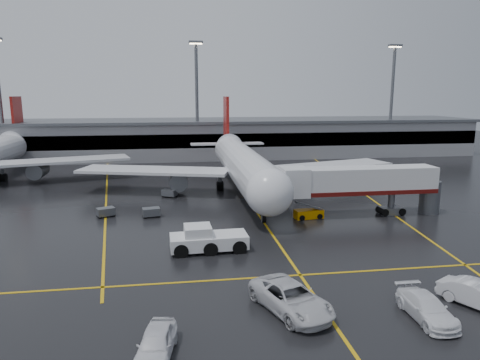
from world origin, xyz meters
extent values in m
plane|color=black|center=(0.00, 0.00, 0.00)|extent=(220.00, 220.00, 0.00)
cube|color=gold|center=(0.00, 0.00, 0.01)|extent=(0.25, 90.00, 0.02)
cube|color=gold|center=(0.00, -22.00, 0.01)|extent=(60.00, 0.25, 0.02)
cube|color=gold|center=(-20.00, 10.00, 0.01)|extent=(9.99, 69.35, 0.02)
cube|color=gold|center=(18.00, 10.00, 0.01)|extent=(7.57, 69.64, 0.02)
cube|color=gray|center=(0.00, 48.00, 4.00)|extent=(120.00, 18.00, 8.00)
cube|color=black|center=(0.00, 39.20, 4.50)|extent=(120.00, 0.40, 3.00)
cube|color=#595B60|center=(0.00, 48.00, 8.30)|extent=(122.00, 19.00, 0.60)
cylinder|color=#595B60|center=(-45.00, 42.00, 12.50)|extent=(0.70, 0.70, 25.00)
cylinder|color=#595B60|center=(-5.00, 42.00, 12.50)|extent=(0.70, 0.70, 25.00)
cube|color=#595B60|center=(-5.00, 42.00, 25.20)|extent=(3.00, 1.20, 0.50)
cube|color=#FFE5B2|center=(-5.00, 42.00, 24.90)|extent=(2.60, 0.90, 0.20)
cylinder|color=#595B60|center=(40.00, 42.00, 12.50)|extent=(0.70, 0.70, 25.00)
cube|color=#595B60|center=(40.00, 42.00, 25.20)|extent=(3.00, 1.20, 0.50)
cube|color=#FFE5B2|center=(40.00, 42.00, 24.90)|extent=(2.60, 0.90, 0.20)
cylinder|color=silver|center=(0.00, 8.00, 4.20)|extent=(5.20, 36.00, 5.20)
sphere|color=silver|center=(0.00, -10.00, 4.20)|extent=(5.20, 5.20, 5.20)
cone|color=silver|center=(0.00, 29.00, 4.80)|extent=(4.94, 8.00, 4.94)
cube|color=maroon|center=(0.00, 30.00, 9.70)|extent=(0.50, 5.50, 8.50)
cube|color=silver|center=(0.00, 29.00, 5.00)|extent=(14.00, 3.00, 0.25)
cube|color=silver|center=(-13.00, 10.00, 3.40)|extent=(22.80, 11.83, 0.40)
cube|color=silver|center=(13.00, 10.00, 3.40)|extent=(22.80, 11.83, 0.40)
cylinder|color=#595B60|center=(-9.50, 9.00, 2.00)|extent=(2.60, 4.50, 2.60)
cylinder|color=#595B60|center=(9.50, 9.00, 2.00)|extent=(2.60, 4.50, 2.60)
cylinder|color=#595B60|center=(0.00, -7.00, 1.00)|extent=(0.56, 0.56, 2.00)
cylinder|color=#595B60|center=(-3.20, 11.00, 1.00)|extent=(0.56, 0.56, 2.00)
cylinder|color=#595B60|center=(3.20, 11.00, 1.00)|extent=(0.56, 0.56, 2.00)
cylinder|color=black|center=(0.00, -7.00, 0.45)|extent=(0.40, 1.10, 1.10)
cylinder|color=black|center=(-3.20, 11.00, 0.55)|extent=(1.00, 1.40, 1.40)
cylinder|color=black|center=(3.20, 11.00, 0.55)|extent=(1.00, 1.40, 1.40)
cone|color=silver|center=(-42.00, 41.00, 4.80)|extent=(4.94, 8.00, 4.94)
cube|color=maroon|center=(-42.00, 42.00, 9.70)|extent=(0.50, 5.50, 8.50)
cube|color=silver|center=(-42.00, 41.00, 5.00)|extent=(14.00, 3.00, 0.25)
cube|color=silver|center=(-29.00, 22.00, 3.40)|extent=(22.80, 11.83, 0.40)
cylinder|color=#595B60|center=(-32.50, 21.00, 2.00)|extent=(2.60, 4.50, 2.60)
cylinder|color=#595B60|center=(-38.80, 23.00, 1.00)|extent=(0.56, 0.56, 2.00)
cylinder|color=black|center=(-38.80, 23.00, 0.55)|extent=(1.00, 1.40, 1.40)
cube|color=silver|center=(12.00, -6.00, 4.40)|extent=(18.00, 3.20, 3.00)
cube|color=#500C0A|center=(12.00, -6.00, 3.10)|extent=(18.00, 3.30, 0.50)
cube|color=silver|center=(3.80, -6.00, 4.40)|extent=(3.00, 3.40, 3.30)
cylinder|color=#595B60|center=(16.00, -6.00, 1.50)|extent=(0.80, 0.80, 3.00)
cube|color=#595B60|center=(16.00, -6.00, 0.45)|extent=(2.60, 1.60, 0.90)
cylinder|color=#595B60|center=(21.00, -6.00, 2.00)|extent=(2.40, 2.40, 4.00)
cylinder|color=black|center=(14.90, -6.00, 0.45)|extent=(0.90, 1.80, 0.90)
cylinder|color=black|center=(17.10, -6.00, 0.45)|extent=(0.90, 1.80, 0.90)
cube|color=silver|center=(-6.89, -15.25, 0.92)|extent=(7.28, 3.17, 1.23)
cube|color=silver|center=(-7.91, -15.29, 1.95)|extent=(2.56, 2.56, 1.02)
cube|color=black|center=(-7.91, -15.29, 1.95)|extent=(2.30, 2.30, 0.92)
cylinder|color=black|center=(-9.55, -15.36, 0.56)|extent=(1.46, 3.13, 1.33)
cylinder|color=black|center=(-6.89, -15.25, 0.56)|extent=(1.46, 3.13, 1.33)
cylinder|color=black|center=(-4.23, -15.14, 0.56)|extent=(1.46, 3.13, 1.33)
cube|color=orange|center=(5.61, -6.12, 0.51)|extent=(3.49, 1.78, 1.03)
cube|color=#595B60|center=(5.61, -6.12, 1.49)|extent=(3.31, 1.21, 1.17)
cylinder|color=black|center=(4.49, -6.25, 0.28)|extent=(0.83, 1.65, 0.65)
cylinder|color=black|center=(6.72, -5.99, 0.28)|extent=(0.83, 1.65, 0.65)
imported|color=silver|center=(-2.30, -27.66, 0.95)|extent=(5.37, 7.53, 1.90)
imported|color=white|center=(6.19, -29.92, 0.77)|extent=(2.17, 5.31, 1.54)
imported|color=silver|center=(10.61, -28.92, 0.86)|extent=(4.21, 5.46, 1.73)
imported|color=white|center=(-11.07, -31.62, 0.81)|extent=(2.64, 5.00, 1.62)
cube|color=#595B60|center=(-12.84, -2.99, 0.65)|extent=(2.21, 1.65, 0.90)
cylinder|color=black|center=(-13.54, -3.63, 0.18)|extent=(0.40, 0.20, 0.40)
cylinder|color=black|center=(-11.96, -3.33, 0.18)|extent=(0.40, 0.20, 0.40)
cylinder|color=black|center=(-13.72, -2.65, 0.18)|extent=(0.40, 0.20, 0.40)
cylinder|color=black|center=(-12.15, -2.35, 0.18)|extent=(0.40, 0.20, 0.40)
cube|color=#595B60|center=(-18.24, -2.08, 0.65)|extent=(2.36, 2.00, 0.90)
cylinder|color=black|center=(-18.76, -2.86, 0.18)|extent=(0.40, 0.20, 0.40)
cylinder|color=black|center=(-17.30, -2.21, 0.18)|extent=(0.40, 0.20, 0.40)
cylinder|color=black|center=(-19.17, -1.95, 0.18)|extent=(0.40, 0.20, 0.40)
cylinder|color=black|center=(-17.71, -1.29, 0.18)|extent=(0.40, 0.20, 0.40)
cube|color=#595B60|center=(-10.82, 7.07, 0.65)|extent=(2.38, 2.09, 0.90)
cylinder|color=black|center=(-11.76, 7.01, 0.18)|extent=(0.40, 0.20, 0.40)
cylinder|color=black|center=(-10.36, 6.24, 0.18)|extent=(0.40, 0.20, 0.40)
cylinder|color=black|center=(-11.29, 7.89, 0.18)|extent=(0.40, 0.20, 0.40)
cylinder|color=black|center=(-9.88, 7.12, 0.18)|extent=(0.40, 0.20, 0.40)
camera|label=1|loc=(-9.62, -53.91, 14.43)|focal=32.46mm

